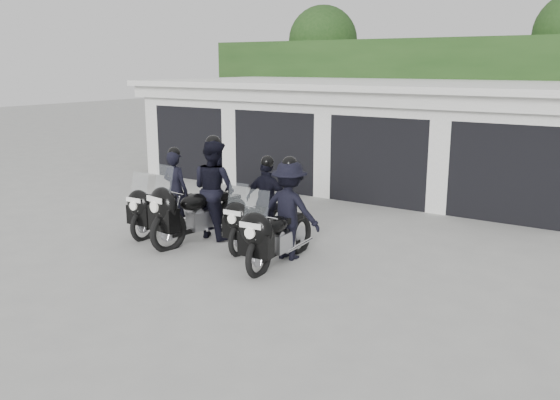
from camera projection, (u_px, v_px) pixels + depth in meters
The scene contains 7 objects.
ground at pixel (245, 265), 10.45m from camera, with size 80.00×80.00×0.00m, color #9F9F99.
garage_block at pixel (417, 138), 16.66m from camera, with size 16.40×6.80×2.96m.
background_vegetation at pixel (482, 84), 20.09m from camera, with size 20.00×3.90×5.80m.
police_bike_a at pixel (166, 198), 12.36m from camera, with size 0.66×2.09×1.82m.
police_bike_b at pixel (206, 195), 11.78m from camera, with size 1.13×2.46×2.15m.
police_bike_c at pixel (263, 206), 11.51m from camera, with size 1.00×2.05×1.79m.
police_bike_d at pixel (285, 216), 10.49m from camera, with size 1.20×2.22×1.94m.
Camera 1 is at (6.04, -7.90, 3.47)m, focal length 38.00 mm.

